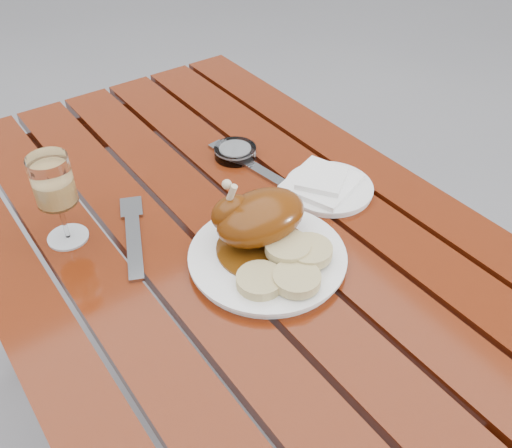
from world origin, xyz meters
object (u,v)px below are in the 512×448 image
Objects in this scene: dinner_plate at (267,258)px; wine_glass at (58,200)px; ashtray at (235,152)px; side_plate at (329,189)px; table at (224,350)px.

wine_glass is (-0.25, 0.25, 0.07)m from dinner_plate.
dinner_plate is at bearing -114.65° from ashtray.
ashtray is at bearing 110.47° from side_plate.
table is at bearing -24.89° from wine_glass.
ashtray is (-0.08, 0.21, 0.00)m from side_plate.
dinner_plate is 1.55× the size of side_plate.
ashtray is at bearing 65.35° from dinner_plate.
wine_glass is at bearing 134.65° from dinner_plate.
side_plate is at bearing -19.53° from wine_glass.
table is 13.74× the size of ashtray.
ashtray is at bearing 6.55° from wine_glass.
table is at bearing -133.28° from ashtray.
side_plate is (0.22, -0.05, 0.38)m from table.
dinner_plate is (0.01, -0.14, 0.38)m from table.
ashtray reaches higher than side_plate.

